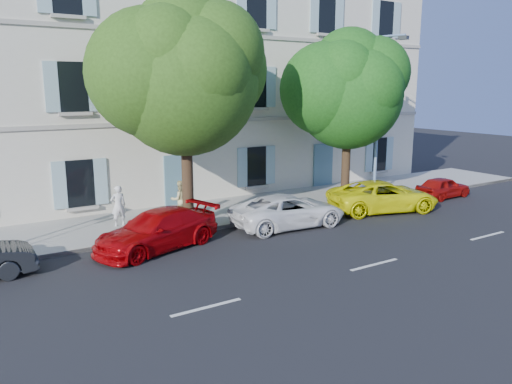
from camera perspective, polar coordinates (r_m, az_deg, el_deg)
ground at (r=19.48m, az=4.99°, el=-4.83°), size 90.00×90.00×0.00m
sidewalk at (r=23.03m, az=-1.67°, el=-1.96°), size 36.00×4.50×0.15m
kerb at (r=21.25m, az=1.29°, el=-3.14°), size 36.00×0.16×0.16m
building at (r=27.49m, az=-7.97°, el=12.64°), size 28.00×7.00×12.00m
car_red_coupe at (r=17.83m, az=-11.24°, el=-4.30°), size 5.07×3.21×1.37m
car_white_coupe at (r=20.33m, az=3.72°, el=-2.14°), size 4.93×2.52×1.33m
car_yellow_supercar at (r=23.56m, az=14.34°, el=-0.45°), size 5.50×3.66×1.40m
car_red_hatchback at (r=27.33m, az=20.58°, el=0.51°), size 3.29×1.43×1.10m
tree_left at (r=19.53m, az=-8.16°, el=12.33°), size 5.64×5.64×8.74m
tree_right at (r=24.45m, az=10.52°, el=10.80°), size 5.11×5.11×7.88m
street_lamp at (r=25.49m, az=14.03°, el=9.31°), size 0.38×1.68×7.84m
pedestrian_a at (r=20.55m, az=-15.46°, el=-1.52°), size 0.61×0.41×1.65m
pedestrian_b at (r=21.23m, az=-8.69°, el=-0.85°), size 0.83×0.67×1.61m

